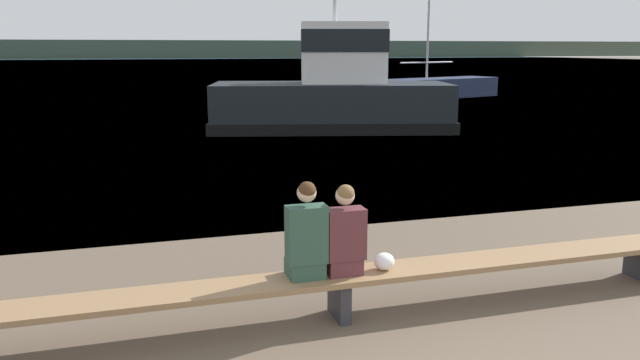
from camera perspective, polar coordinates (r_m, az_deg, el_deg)
The scene contains 8 objects.
water_surface at distance 129.09m, azimuth -16.06°, elevation 10.31°, with size 240.00×240.00×0.00m, color #386084.
far_shoreline at distance 184.22m, azimuth -16.45°, elevation 11.41°, with size 600.00×12.00×4.84m, color #384233.
bench_main at distance 6.58m, azimuth 1.78°, elevation -9.25°, with size 8.42×0.53×0.48m.
person_left at distance 6.31m, azimuth -1.26°, elevation -5.22°, with size 0.41×0.37×1.02m.
person_right at distance 6.44m, azimuth 2.22°, elevation -5.12°, with size 0.41×0.37×0.96m.
shopping_bag at distance 6.68m, azimuth 5.89°, elevation -7.42°, with size 0.22×0.20×0.19m.
tugboat_red at distance 21.66m, azimuth 1.26°, elevation 7.65°, with size 8.77×5.26×6.58m.
moored_sailboat at distance 36.12m, azimuth 10.18°, elevation 8.28°, with size 9.10×4.82×6.70m.
Camera 1 is at (-2.34, -3.13, 2.79)m, focal length 35.00 mm.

